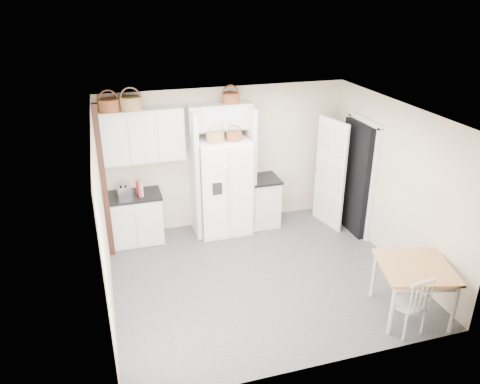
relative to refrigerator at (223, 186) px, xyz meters
name	(u,v)px	position (x,y,z in m)	size (l,w,h in m)	color
floor	(260,276)	(0.15, -1.65, -0.88)	(4.50, 4.50, 0.00)	#2F2F34
ceiling	(263,115)	(0.15, -1.65, 1.72)	(4.50, 4.50, 0.00)	white
wall_back	(226,157)	(0.15, 0.35, 0.42)	(4.50, 4.50, 0.00)	#BAA793
wall_left	(103,222)	(-2.10, -1.65, 0.42)	(4.00, 4.00, 0.00)	#BAA793
wall_right	(395,184)	(2.40, -1.65, 0.42)	(4.00, 4.00, 0.00)	#BAA793
refrigerator	(223,186)	(0.00, 0.00, 0.00)	(0.91, 0.73, 1.76)	white
base_cab_left	(135,219)	(-1.61, 0.05, -0.45)	(0.93, 0.59, 0.86)	silver
base_cab_right	(263,202)	(0.79, 0.05, -0.43)	(0.51, 0.61, 0.90)	silver
dining_table	(412,290)	(1.85, -3.10, -0.49)	(0.93, 0.93, 0.78)	#A77F48
windsor_chair	(409,304)	(1.59, -3.40, -0.45)	(0.42, 0.38, 0.86)	silver
counter_left	(132,196)	(-1.61, 0.05, 0.00)	(0.97, 0.63, 0.04)	black
counter_right	(264,179)	(0.79, 0.05, 0.04)	(0.55, 0.65, 0.04)	black
toaster	(124,191)	(-1.75, 0.02, 0.11)	(0.25, 0.15, 0.18)	silver
cookbook_red	(139,189)	(-1.50, -0.03, 0.15)	(0.04, 0.17, 0.26)	#B12933
cookbook_cream	(142,190)	(-1.45, -0.03, 0.13)	(0.03, 0.14, 0.21)	beige
basket_upper_a	(109,105)	(-1.83, 0.18, 1.57)	(0.34, 0.34, 0.19)	brown
basket_upper_b	(131,103)	(-1.48, 0.18, 1.57)	(0.35, 0.35, 0.21)	brown
basket_bridge_b	(230,98)	(0.19, 0.18, 1.56)	(0.30, 0.30, 0.17)	brown
basket_fridge_a	(215,138)	(-0.15, -0.10, 0.96)	(0.30, 0.30, 0.16)	brown
basket_fridge_b	(234,136)	(0.18, -0.10, 0.95)	(0.27, 0.27, 0.15)	brown
upper_cabinet	(142,136)	(-1.35, 0.18, 1.02)	(1.40, 0.34, 0.90)	silver
bridge_cabinet	(220,116)	(0.00, 0.18, 1.24)	(1.12, 0.34, 0.45)	silver
fridge_panel_left	(195,175)	(-0.51, 0.05, 0.27)	(0.08, 0.60, 2.30)	silver
fridge_panel_right	(250,169)	(0.51, 0.05, 0.27)	(0.08, 0.60, 2.30)	silver
trim_post	(104,184)	(-2.05, -0.30, 0.42)	(0.09, 0.09, 2.60)	black
doorway_void	(357,178)	(2.31, -0.65, 0.14)	(0.18, 0.85, 2.05)	black
door_slab	(330,174)	(1.95, -0.32, 0.14)	(0.80, 0.04, 2.05)	white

